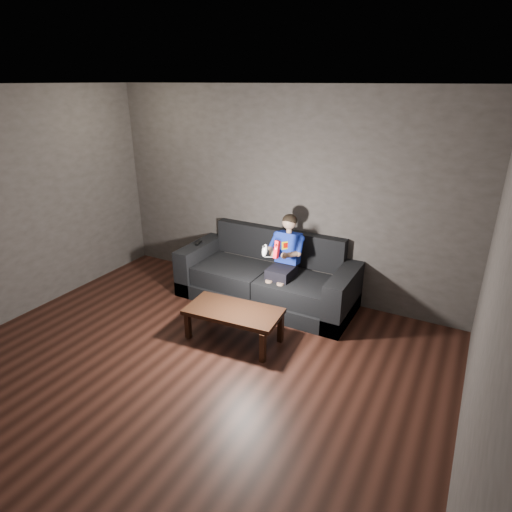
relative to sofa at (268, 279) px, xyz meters
The scene contains 10 objects.
floor 2.13m from the sofa, 90.81° to the right, with size 5.00×5.00×0.00m, color black.
back_wall 1.13m from the sofa, 94.43° to the left, with size 5.00×0.04×2.70m, color #36312F.
right_wall 3.42m from the sofa, 40.56° to the right, with size 0.04×5.00×2.70m, color #36312F.
ceiling 3.20m from the sofa, 90.81° to the right, with size 5.00×5.00×0.02m, color beige.
sofa is the anchor object (origin of this frame).
child 0.52m from the sofa, 14.55° to the right, with size 0.44×0.54×1.08m.
wii_remote_red 0.89m from the sofa, 54.52° to the right, with size 0.07×0.09×0.21m.
nunchuk_white 0.80m from the sofa, 68.45° to the right, with size 0.07×0.10×0.16m.
wii_remote_black 1.11m from the sofa, behind, with size 0.08×0.17×0.03m.
coffee_table 1.06m from the sofa, 84.41° to the right, with size 1.09×0.61×0.38m.
Camera 1 is at (2.32, -2.46, 2.73)m, focal length 30.00 mm.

